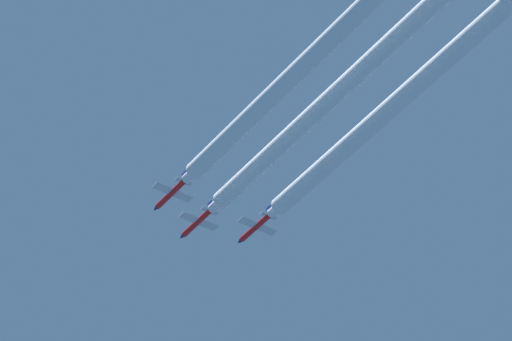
# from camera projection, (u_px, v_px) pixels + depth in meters

# --- Properties ---
(jet_lead) EXTENTS (8.69, 12.65, 3.04)m
(jet_lead) POSITION_uv_depth(u_px,v_px,m) (197.00, 223.00, 336.75)
(jet_lead) COLOR red
(jet_left_wingman) EXTENTS (8.69, 12.65, 3.04)m
(jet_left_wingman) POSITION_uv_depth(u_px,v_px,m) (170.00, 194.00, 327.21)
(jet_left_wingman) COLOR red
(jet_right_wingman) EXTENTS (8.69, 12.65, 3.04)m
(jet_right_wingman) POSITION_uv_depth(u_px,v_px,m) (255.00, 228.00, 336.15)
(jet_right_wingman) COLOR red
(smoke_trail_lead) EXTENTS (3.68, 88.59, 3.68)m
(smoke_trail_lead) POSITION_uv_depth(u_px,v_px,m) (340.00, 90.00, 304.58)
(smoke_trail_lead) COLOR white
(smoke_trail_left_wingman) EXTENTS (3.68, 78.92, 3.68)m
(smoke_trail_left_wingman) POSITION_uv_depth(u_px,v_px,m) (300.00, 69.00, 298.14)
(smoke_trail_left_wingman) COLOR white
(smoke_trail_right_wingman) EXTENTS (3.68, 73.36, 3.68)m
(smoke_trail_right_wingman) POSITION_uv_depth(u_px,v_px,m) (380.00, 117.00, 308.87)
(smoke_trail_right_wingman) COLOR white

